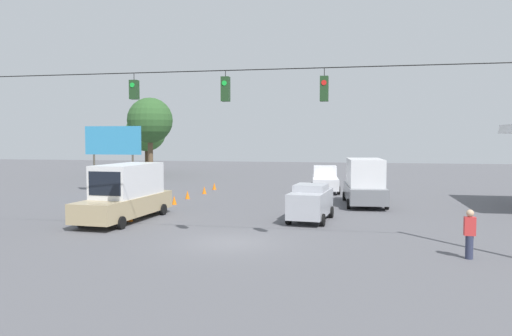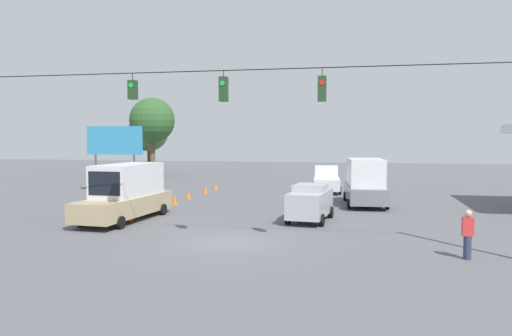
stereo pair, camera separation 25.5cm
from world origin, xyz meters
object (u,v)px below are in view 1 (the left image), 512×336
Objects in this scene: overhead_signal_span at (228,129)px; box_truck_tan_parked_shoulder at (126,193)px; traffic_cone_fourth at (187,195)px; pedestrian at (470,234)px; sedan_silver_crossing_near at (311,202)px; traffic_cone_third at (174,200)px; tree_horizon_left at (150,121)px; traffic_cone_nearest at (130,216)px; pickup_truck_white_oncoming_deep at (325,180)px; roadside_billboard at (113,144)px; traffic_cone_second at (152,208)px; traffic_cone_farthest at (214,186)px; box_truck_grey_oncoming_far at (365,182)px; tree_horizon_right at (146,131)px; traffic_cone_fifth at (204,190)px.

box_truck_tan_parked_shoulder is at bearing -36.28° from overhead_signal_span.
pedestrian is (-16.26, 15.16, 0.64)m from traffic_cone_fourth.
sedan_silver_crossing_near is 7.39× the size of traffic_cone_third.
tree_horizon_left is (10.22, -26.89, 4.85)m from box_truck_tan_parked_shoulder.
sedan_silver_crossing_near reaches higher than traffic_cone_nearest.
traffic_cone_nearest is at bearing 90.33° from traffic_cone_third.
traffic_cone_fourth is at bearing 120.88° from tree_horizon_left.
pickup_truck_white_oncoming_deep is 1.04× the size of roadside_billboard.
traffic_cone_nearest is 1.00× the size of traffic_cone_third.
traffic_cone_second and traffic_cone_farthest have the same top height.
traffic_cone_second is at bearing -27.46° from pedestrian.
traffic_cone_farthest is at bearing -152.58° from roadside_billboard.
tree_horizon_left is at bearing -38.21° from box_truck_grey_oncoming_far.
box_truck_grey_oncoming_far is at bearing 111.83° from pickup_truck_white_oncoming_deep.
tree_horizon_left is at bearing -45.53° from traffic_cone_farthest.
traffic_cone_third is at bearing 117.20° from tree_horizon_right.
traffic_cone_second is 1.00× the size of traffic_cone_third.
box_truck_grey_oncoming_far reaches higher than pickup_truck_white_oncoming_deep.
pedestrian reaches higher than traffic_cone_second.
traffic_cone_fourth is 28.21m from tree_horizon_right.
box_truck_grey_oncoming_far is 0.75× the size of tree_horizon_left.
traffic_cone_farthest is at bearing -30.73° from box_truck_grey_oncoming_far.
traffic_cone_fourth is at bearing 119.87° from tree_horizon_right.
sedan_silver_crossing_near is 17.47m from traffic_cone_farthest.
overhead_signal_span reaches higher than traffic_cone_fifth.
box_truck_grey_oncoming_far is at bearing -145.53° from box_truck_tan_parked_shoulder.
overhead_signal_span is at bearing 128.99° from roadside_billboard.
box_truck_tan_parked_shoulder is at bearing 87.42° from traffic_cone_third.
traffic_cone_third and traffic_cone_fifth have the same top height.
overhead_signal_span reaches higher than box_truck_tan_parked_shoulder.
traffic_cone_third is at bearing 89.49° from traffic_cone_fifth.
traffic_cone_nearest is (9.37, 16.80, -0.67)m from pickup_truck_white_oncoming_deep.
overhead_signal_span is at bearing 83.04° from pickup_truck_white_oncoming_deep.
pickup_truck_white_oncoming_deep reaches higher than traffic_cone_second.
traffic_cone_nearest is 13.29m from traffic_cone_fifth.
traffic_cone_third is at bearing 93.09° from traffic_cone_fourth.
traffic_cone_farthest is 16.09m from tree_horizon_left.
box_truck_grey_oncoming_far is 14.67m from traffic_cone_farthest.
traffic_cone_fourth is 1.00× the size of traffic_cone_fifth.
tree_horizon_right is at bearing -67.85° from box_truck_tan_parked_shoulder.
tree_horizon_left is (10.46, -24.06, 6.04)m from traffic_cone_second.
overhead_signal_span is at bearing 67.66° from box_truck_grey_oncoming_far.
pedestrian reaches higher than traffic_cone_fifth.
tree_horizon_right is at bearing -61.89° from overhead_signal_span.
box_truck_tan_parked_shoulder is 9.68m from traffic_cone_fourth.
traffic_cone_nearest is at bearing 111.20° from tree_horizon_left.
traffic_cone_fifth is at bearing -175.62° from roadside_billboard.
traffic_cone_fourth is (9.58, 6.89, -0.67)m from pickup_truck_white_oncoming_deep.
traffic_cone_third is 0.11× the size of roadside_billboard.
box_truck_tan_parked_shoulder is 12.05× the size of traffic_cone_farthest.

